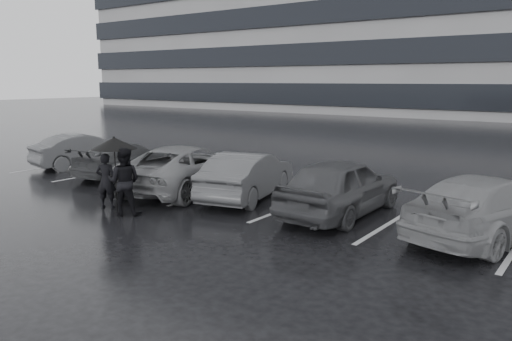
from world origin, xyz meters
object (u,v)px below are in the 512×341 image
object	(u,v)px
car_west_c	(126,159)
pedestrian_right	(124,181)
car_main	(341,186)
car_west_b	(185,168)
car_east	(487,207)
pedestrian_left	(106,181)
car_west_a	(247,175)
car_west_d	(85,150)

from	to	relation	value
car_west_c	pedestrian_right	xyz separation A→B (m)	(4.19, -3.51, 0.27)
car_main	car_west_c	world-z (taller)	car_main
car_west_b	car_west_c	distance (m)	3.44
car_east	pedestrian_left	size ratio (longest dim) A/B	3.18
car_east	car_west_a	bearing A→B (deg)	15.44
car_east	pedestrian_right	size ratio (longest dim) A/B	2.73
car_main	car_west_d	world-z (taller)	car_main
car_west_c	car_west_d	size ratio (longest dim) A/B	1.04
car_west_b	car_west_c	size ratio (longest dim) A/B	1.23
car_west_a	pedestrian_right	size ratio (longest dim) A/B	2.37
car_west_c	pedestrian_right	bearing A→B (deg)	134.07
car_west_d	pedestrian_right	xyz separation A→B (m)	(7.14, -3.83, 0.21)
car_west_a	car_west_d	distance (m)	8.60
car_west_a	pedestrian_left	size ratio (longest dim) A/B	2.76
car_west_d	pedestrian_left	world-z (taller)	pedestrian_left
car_main	car_west_c	size ratio (longest dim) A/B	1.05
car_main	pedestrian_left	xyz separation A→B (m)	(-5.45, -3.10, -0.00)
pedestrian_right	car_west_c	bearing A→B (deg)	-72.13
car_east	pedestrian_left	distance (m)	9.49
car_west_a	car_west_b	bearing A→B (deg)	-6.28
car_west_d	car_west_c	bearing A→B (deg)	-175.63
car_west_c	pedestrian_left	distance (m)	4.63
car_main	car_west_b	world-z (taller)	car_main
car_main	car_west_a	world-z (taller)	car_main
car_west_d	pedestrian_left	distance (m)	7.17
car_west_c	pedestrian_left	xyz separation A→B (m)	(3.22, -3.33, 0.14)
pedestrian_right	pedestrian_left	bearing A→B (deg)	-42.69
car_west_b	pedestrian_left	bearing A→B (deg)	74.12
car_west_b	car_east	bearing A→B (deg)	170.55
car_main	car_east	bearing A→B (deg)	-177.23
car_main	pedestrian_right	distance (m)	5.55
car_west_d	pedestrian_left	bearing A→B (deg)	159.97
car_main	pedestrian_right	xyz separation A→B (m)	(-4.48, -3.28, 0.12)
car_west_b	car_west_d	bearing A→B (deg)	-19.34
car_west_d	car_west_a	bearing A→B (deg)	-172.76
pedestrian_left	pedestrian_right	bearing A→B (deg)	137.94
car_east	car_west_c	bearing A→B (deg)	14.08
car_east	pedestrian_left	bearing A→B (deg)	34.52
car_west_a	car_west_d	bearing A→B (deg)	-17.15
car_west_c	car_west_d	xyz separation A→B (m)	(-2.95, 0.32, 0.05)
car_main	car_west_b	size ratio (longest dim) A/B	0.86
car_west_a	car_east	xyz separation A→B (m)	(6.50, 0.12, 0.01)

